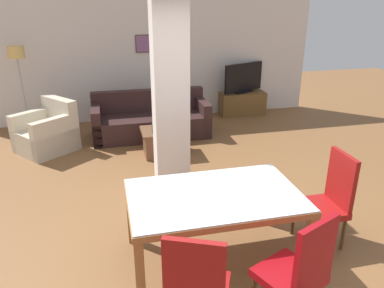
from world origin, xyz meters
name	(u,v)px	position (x,y,z in m)	size (l,w,h in m)	color
ground_plane	(213,257)	(0.00, 0.00, 0.00)	(18.00, 18.00, 0.00)	brown
back_wall	(148,55)	(0.00, 4.95, 1.35)	(7.20, 0.09, 2.70)	silver
divider_pillar	(170,92)	(-0.11, 1.73, 1.35)	(0.46, 0.38, 2.70)	silver
dining_table	(214,207)	(0.00, 0.00, 0.61)	(1.68, 1.05, 0.75)	#996637
dining_chair_near_left	(197,287)	(-0.41, -0.95, 0.54)	(0.61, 0.61, 1.03)	maroon
dining_chair_head_right	(329,197)	(1.27, 0.00, 0.54)	(0.46, 0.46, 1.03)	maroon
dining_chair_near_right	(299,269)	(0.41, -0.95, 0.54)	(0.61, 0.61, 1.03)	maroon
sofa	(151,121)	(-0.15, 3.78, 0.29)	(2.17, 0.88, 0.83)	#331E1D
armchair	(48,134)	(-1.98, 3.45, 0.30)	(1.17, 1.16, 0.87)	beige
coffee_table	(165,141)	(-0.04, 2.82, 0.22)	(0.77, 0.59, 0.44)	brown
bottle	(154,128)	(-0.23, 2.65, 0.53)	(0.07, 0.07, 0.25)	#194C23
tv_stand	(242,103)	(2.05, 4.67, 0.25)	(1.02, 0.40, 0.51)	brown
tv_screen	(244,78)	(2.05, 4.67, 0.82)	(0.99, 0.45, 0.65)	black
floor_lamp	(17,61)	(-2.49, 4.52, 1.40)	(0.29, 0.29, 1.67)	#B7B7BC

